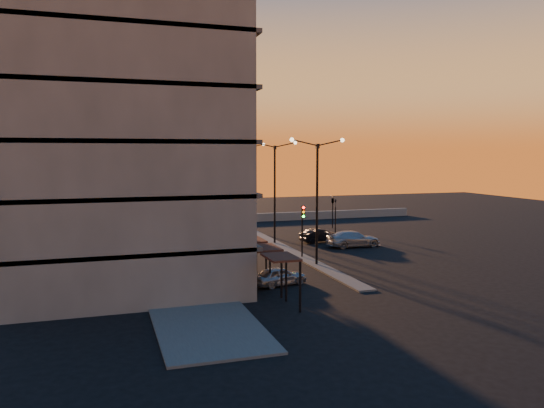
{
  "coord_description": "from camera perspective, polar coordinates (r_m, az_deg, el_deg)",
  "views": [
    {
      "loc": [
        -15.24,
        -36.11,
        8.37
      ],
      "look_at": [
        -1.66,
        5.69,
        4.16
      ],
      "focal_mm": 35.0,
      "sensor_mm": 36.0,
      "label": 1
    }
  ],
  "objects": [
    {
      "name": "traffic_light_main",
      "position": [
        42.21,
        3.33,
        -2.01
      ],
      "size": [
        0.28,
        0.44,
        4.25
      ],
      "color": "black",
      "rests_on": "ground"
    },
    {
      "name": "building",
      "position": [
        36.33,
        -16.25,
        10.84
      ],
      "size": [
        14.35,
        17.08,
        25.0
      ],
      "color": "#646058",
      "rests_on": "ground"
    },
    {
      "name": "car_hatchback",
      "position": [
        33.99,
        0.81,
        -7.73
      ],
      "size": [
        3.8,
        2.23,
        1.22
      ],
      "primitive_type": "imported",
      "rotation": [
        0.0,
        0.0,
        1.81
      ],
      "color": "#95979B",
      "rests_on": "ground"
    },
    {
      "name": "ground",
      "position": [
        40.08,
        4.81,
        -6.61
      ],
      "size": [
        120.0,
        120.0,
        0.0
      ],
      "primitive_type": "plane",
      "color": "black",
      "rests_on": "ground"
    },
    {
      "name": "signal_east_b",
      "position": [
        59.73,
        6.55,
        0.37
      ],
      "size": [
        0.42,
        1.99,
        3.6
      ],
      "color": "black",
      "rests_on": "ground"
    },
    {
      "name": "median",
      "position": [
        49.27,
        0.29,
        -4.24
      ],
      "size": [
        1.2,
        36.0,
        0.12
      ],
      "primitive_type": "cube",
      "color": "#4D4E4B",
      "rests_on": "ground"
    },
    {
      "name": "streetlamp_near",
      "position": [
        39.29,
        4.87,
        1.39
      ],
      "size": [
        4.32,
        0.32,
        9.51
      ],
      "color": "black",
      "rests_on": "ground"
    },
    {
      "name": "parapet",
      "position": [
        64.93,
        -2.47,
        -1.5
      ],
      "size": [
        44.0,
        0.5,
        1.0
      ],
      "primitive_type": "cube",
      "color": "slate",
      "rests_on": "ground"
    },
    {
      "name": "car_sedan",
      "position": [
        50.38,
        5.21,
        -3.38
      ],
      "size": [
        4.06,
        1.93,
        1.29
      ],
      "primitive_type": "imported",
      "rotation": [
        0.0,
        0.0,
        1.72
      ],
      "color": "black",
      "rests_on": "ground"
    },
    {
      "name": "sidewalk_west",
      "position": [
        41.23,
        -11.09,
        -6.26
      ],
      "size": [
        5.0,
        40.0,
        0.12
      ],
      "primitive_type": "cube",
      "color": "#4D4E4B",
      "rests_on": "ground"
    },
    {
      "name": "car_wagon",
      "position": [
        48.21,
        8.74,
        -3.72
      ],
      "size": [
        4.99,
        2.05,
        1.45
      ],
      "primitive_type": "imported",
      "rotation": [
        0.0,
        0.0,
        1.58
      ],
      "color": "#A4A7AC",
      "rests_on": "ground"
    },
    {
      "name": "signal_east_a",
      "position": [
        55.61,
        6.84,
        -1.22
      ],
      "size": [
        0.13,
        0.16,
        3.6
      ],
      "color": "black",
      "rests_on": "ground"
    },
    {
      "name": "streetlamp_mid",
      "position": [
        48.64,
        0.29,
        2.19
      ],
      "size": [
        4.32,
        0.32,
        9.51
      ],
      "color": "black",
      "rests_on": "ground"
    },
    {
      "name": "streetlamp_far",
      "position": [
        58.21,
        -2.8,
        2.73
      ],
      "size": [
        4.32,
        0.32,
        9.51
      ],
      "color": "black",
      "rests_on": "ground"
    }
  ]
}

